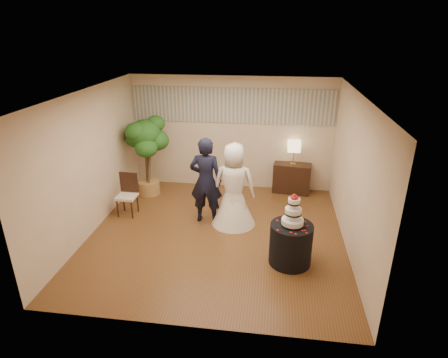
# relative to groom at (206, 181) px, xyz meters

# --- Properties ---
(floor) EXTENTS (5.00, 5.00, 0.00)m
(floor) POSITION_rel_groom_xyz_m (0.30, -0.55, -0.93)
(floor) COLOR brown
(floor) RESTS_ON ground
(ceiling) EXTENTS (5.00, 5.00, 0.00)m
(ceiling) POSITION_rel_groom_xyz_m (0.30, -0.55, 1.87)
(ceiling) COLOR white
(ceiling) RESTS_ON wall_back
(wall_back) EXTENTS (5.00, 0.06, 2.80)m
(wall_back) POSITION_rel_groom_xyz_m (0.30, 1.95, 0.47)
(wall_back) COLOR beige
(wall_back) RESTS_ON ground
(wall_front) EXTENTS (5.00, 0.06, 2.80)m
(wall_front) POSITION_rel_groom_xyz_m (0.30, -3.05, 0.47)
(wall_front) COLOR beige
(wall_front) RESTS_ON ground
(wall_left) EXTENTS (0.06, 5.00, 2.80)m
(wall_left) POSITION_rel_groom_xyz_m (-2.20, -0.55, 0.47)
(wall_left) COLOR beige
(wall_left) RESTS_ON ground
(wall_right) EXTENTS (0.06, 5.00, 2.80)m
(wall_right) POSITION_rel_groom_xyz_m (2.80, -0.55, 0.47)
(wall_right) COLOR beige
(wall_right) RESTS_ON ground
(mural_border) EXTENTS (4.90, 0.02, 0.85)m
(mural_border) POSITION_rel_groom_xyz_m (0.30, 1.93, 1.17)
(mural_border) COLOR #9E9E91
(mural_border) RESTS_ON wall_back
(groom) EXTENTS (0.69, 0.47, 1.85)m
(groom) POSITION_rel_groom_xyz_m (0.00, 0.00, 0.00)
(groom) COLOR black
(groom) RESTS_ON floor
(bride) EXTENTS (0.93, 0.93, 1.76)m
(bride) POSITION_rel_groom_xyz_m (0.58, -0.03, -0.04)
(bride) COLOR white
(bride) RESTS_ON floor
(cake_table) EXTENTS (0.90, 0.90, 0.75)m
(cake_table) POSITION_rel_groom_xyz_m (1.73, -1.31, -0.55)
(cake_table) COLOR black
(cake_table) RESTS_ON floor
(wedding_cake) EXTENTS (0.38, 0.38, 0.59)m
(wedding_cake) POSITION_rel_groom_xyz_m (1.73, -1.31, 0.12)
(wedding_cake) COLOR white
(wedding_cake) RESTS_ON cake_table
(console) EXTENTS (0.94, 0.51, 0.75)m
(console) POSITION_rel_groom_xyz_m (1.84, 1.74, -0.55)
(console) COLOR black
(console) RESTS_ON floor
(table_lamp) EXTENTS (0.30, 0.30, 0.58)m
(table_lamp) POSITION_rel_groom_xyz_m (1.84, 1.74, 0.11)
(table_lamp) COLOR #D1BE8A
(table_lamp) RESTS_ON console
(ficus_tree) EXTENTS (1.06, 1.06, 1.97)m
(ficus_tree) POSITION_rel_groom_xyz_m (-1.66, 1.17, 0.06)
(ficus_tree) COLOR #23591C
(ficus_tree) RESTS_ON floor
(side_chair) EXTENTS (0.44, 0.46, 0.93)m
(side_chair) POSITION_rel_groom_xyz_m (-1.77, 0.04, -0.46)
(side_chair) COLOR black
(side_chair) RESTS_ON floor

